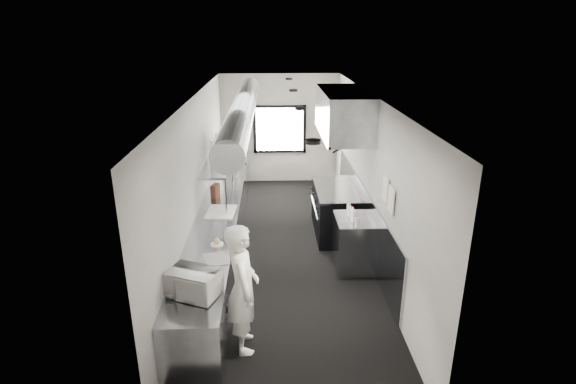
{
  "coord_description": "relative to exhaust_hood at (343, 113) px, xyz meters",
  "views": [
    {
      "loc": [
        -0.23,
        -7.45,
        3.85
      ],
      "look_at": [
        0.05,
        -0.2,
        1.2
      ],
      "focal_mm": 28.04,
      "sensor_mm": 36.0,
      "label": 1
    }
  ],
  "objects": [
    {
      "name": "wall_right",
      "position": [
        0.4,
        -0.7,
        -0.99
      ],
      "size": [
        0.02,
        8.0,
        2.8
      ],
      "primitive_type": "cube",
      "color": "beige",
      "rests_on": "floor"
    },
    {
      "name": "deli_tub_b",
      "position": [
        -2.39,
        -3.33,
        -1.45
      ],
      "size": [
        0.14,
        0.14,
        0.09
      ],
      "primitive_type": "cylinder",
      "rotation": [
        0.0,
        0.0,
        -0.1
      ],
      "color": "#B7BFB0",
      "rests_on": "prep_counter"
    },
    {
      "name": "pass_shelf",
      "position": [
        -2.29,
        0.3,
        -0.86
      ],
      "size": [
        0.45,
        3.0,
        0.68
      ],
      "color": "gray",
      "rests_on": "prep_counter"
    },
    {
      "name": "squeeze_bottle_d",
      "position": [
        -0.03,
        -1.26,
        -1.4
      ],
      "size": [
        0.08,
        0.08,
        0.17
      ],
      "primitive_type": "cylinder",
      "rotation": [
        0.0,
        0.0,
        0.42
      ],
      "color": "silver",
      "rests_on": "bottle_station"
    },
    {
      "name": "wall_front",
      "position": [
        -1.1,
        -4.7,
        -0.99
      ],
      "size": [
        3.0,
        0.02,
        2.8
      ],
      "primitive_type": "cube",
      "color": "beige",
      "rests_on": "floor"
    },
    {
      "name": "plate_stack_d",
      "position": [
        -2.28,
        0.95,
        -0.65
      ],
      "size": [
        0.28,
        0.28,
        0.34
      ],
      "primitive_type": "cylinder",
      "rotation": [
        0.0,
        0.0,
        -0.3
      ],
      "color": "white",
      "rests_on": "pass_shelf"
    },
    {
      "name": "wall_back",
      "position": [
        -1.1,
        3.3,
        -0.99
      ],
      "size": [
        3.0,
        0.02,
        2.8
      ],
      "primitive_type": "cube",
      "color": "beige",
      "rests_on": "floor"
    },
    {
      "name": "squeeze_bottle_c",
      "position": [
        -0.01,
        -1.37,
        -1.4
      ],
      "size": [
        0.08,
        0.08,
        0.18
      ],
      "primitive_type": "cylinder",
      "rotation": [
        0.0,
        0.0,
        -0.41
      ],
      "color": "silver",
      "rests_on": "bottle_station"
    },
    {
      "name": "floor",
      "position": [
        -1.1,
        -0.7,
        -2.39
      ],
      "size": [
        3.0,
        8.0,
        0.01
      ],
      "primitive_type": "cube",
      "color": "black",
      "rests_on": "ground"
    },
    {
      "name": "cutting_board",
      "position": [
        -2.19,
        -1.04,
        -1.48
      ],
      "size": [
        0.51,
        0.65,
        0.02
      ],
      "primitive_type": "cube",
      "rotation": [
        0.0,
        0.0,
        -0.07
      ],
      "color": "silver",
      "rests_on": "prep_counter"
    },
    {
      "name": "exhaust_hood",
      "position": [
        0.0,
        0.0,
        0.0
      ],
      "size": [
        0.81,
        2.2,
        0.88
      ],
      "color": "gray",
      "rests_on": "ceiling"
    },
    {
      "name": "wall_left",
      "position": [
        -2.6,
        -0.7,
        -0.99
      ],
      "size": [
        0.02,
        8.0,
        2.8
      ],
      "primitive_type": "cube",
      "color": "beige",
      "rests_on": "floor"
    },
    {
      "name": "far_work_table",
      "position": [
        -2.25,
        2.5,
        -1.94
      ],
      "size": [
        0.7,
        1.2,
        0.9
      ],
      "primitive_type": "cube",
      "color": "gray",
      "rests_on": "floor"
    },
    {
      "name": "bottle_station",
      "position": [
        0.05,
        -1.4,
        -1.94
      ],
      "size": [
        0.65,
        0.8,
        0.9
      ],
      "primitive_type": "cube",
      "color": "gray",
      "rests_on": "floor"
    },
    {
      "name": "deli_tub_a",
      "position": [
        -2.35,
        -3.43,
        -1.44
      ],
      "size": [
        0.17,
        0.17,
        0.1
      ],
      "primitive_type": "cylinder",
      "rotation": [
        0.0,
        0.0,
        -0.32
      ],
      "color": "#B7BFB0",
      "rests_on": "prep_counter"
    },
    {
      "name": "wall_cladding",
      "position": [
        0.38,
        -0.4,
        -1.84
      ],
      "size": [
        0.03,
        5.5,
        1.1
      ],
      "primitive_type": "cube",
      "color": "gray",
      "rests_on": "wall_right"
    },
    {
      "name": "plate_stack_b",
      "position": [
        -2.32,
        0.01,
        -0.65
      ],
      "size": [
        0.32,
        0.32,
        0.35
      ],
      "primitive_type": "cylinder",
      "rotation": [
        0.0,
        0.0,
        -0.22
      ],
      "color": "white",
      "rests_on": "pass_shelf"
    },
    {
      "name": "line_cook",
      "position": [
        -1.7,
        -3.36,
        -1.54
      ],
      "size": [
        0.5,
        0.67,
        1.7
      ],
      "primitive_type": "imported",
      "rotation": [
        0.0,
        0.0,
        1.72
      ],
      "color": "white",
      "rests_on": "floor"
    },
    {
      "name": "knife_block",
      "position": [
        -2.37,
        -0.29,
        -1.37
      ],
      "size": [
        0.16,
        0.25,
        0.25
      ],
      "primitive_type": "cube",
      "rotation": [
        0.0,
        0.0,
        -0.28
      ],
      "color": "#552C1E",
      "rests_on": "prep_counter"
    },
    {
      "name": "range",
      "position": [
        -0.06,
        0.0,
        -1.92
      ],
      "size": [
        0.88,
        1.6,
        0.94
      ],
      "color": "black",
      "rests_on": "floor"
    },
    {
      "name": "ceiling",
      "position": [
        -1.1,
        -0.7,
        0.41
      ],
      "size": [
        3.0,
        8.0,
        0.01
      ],
      "primitive_type": "cube",
      "color": "silver",
      "rests_on": "wall_back"
    },
    {
      "name": "small_plate",
      "position": [
        -2.13,
        -2.26,
        -1.48
      ],
      "size": [
        0.2,
        0.2,
        0.02
      ],
      "primitive_type": "cylinder",
      "rotation": [
        0.0,
        0.0,
        -0.03
      ],
      "color": "white",
      "rests_on": "prep_counter"
    },
    {
      "name": "notice_sheet_a",
      "position": [
        0.37,
        -1.9,
        -0.79
      ],
      "size": [
        0.02,
        0.28,
        0.38
      ],
      "primitive_type": "cube",
      "color": "white",
      "rests_on": "wall_right"
    },
    {
      "name": "squeeze_bottle_b",
      "position": [
        -0.01,
        -1.5,
        -1.39
      ],
      "size": [
        0.08,
        0.08,
        0.2
      ],
      "primitive_type": "cylinder",
      "rotation": [
        0.0,
        0.0,
        -0.18
      ],
      "color": "silver",
      "rests_on": "bottle_station"
    },
    {
      "name": "microwave",
      "position": [
        -2.25,
        -3.56,
        -1.33
      ],
      "size": [
        0.65,
        0.58,
        0.32
      ],
      "primitive_type": "imported",
      "rotation": [
        0.0,
        0.0,
        -0.39
      ],
      "color": "white",
      "rests_on": "prep_counter"
    },
    {
      "name": "pastry",
      "position": [
        -2.13,
        -2.26,
        -1.43
      ],
      "size": [
        0.09,
        0.09,
        0.09
      ],
      "primitive_type": "sphere",
      "color": "#DBBA73",
      "rests_on": "small_plate"
    },
    {
      "name": "prep_counter",
      "position": [
        -2.25,
        -1.2,
        -1.94
      ],
      "size": [
        0.7,
        6.0,
        0.9
      ],
      "primitive_type": "cube",
      "color": "gray",
      "rests_on": "floor"
    },
    {
      "name": "plate_stack_a",
      "position": [
        -2.3,
        -0.52,
        -0.69
      ],
      "size": [
        0.24,
        0.24,
        0.25
      ],
      "primitive_type": "cylinder",
      "rotation": [
        0.0,
        0.0,
        -0.13
      ],
      "color": "white",
      "rests_on": "pass_shelf"
    },
    {
      "name": "notice_sheet_b",
      "position": [
        0.37,
        -2.25,
        -0.84
      ],
      "size": [
        0.02,
        0.28,
        0.38
      ],
      "primitive_type": "cube",
      "color": "white",
      "rests_on": "wall_right"
    },
    {
      "name": "squeeze_bottle_e",
      "position": [
        -0.02,
        -1.14,
        -1.4
      ],
      "size": [
        0.07,
        0.07,
        0.18
      ],
      "primitive_type": "cylinder",
      "rotation": [
        0.0,
        0.0,
        -0.21
      ],
      "color": "silver",
      "rests_on": "bottle_station"
    },
    {
      "name": "newspaper",
      "position": [
        -2.09,
        -2.7,
        -1.49
      ],
      "size": [
        0.41,
        0.46,
        0.01
      ],
      "primitive_type": "cube",
      "rotation": [
        0.0,
        0.0,
        0.32
      ],
      "color": "silver",
      "rests_on": "prep_counter"
    },
    {
      "name": "plate_stack_c",
      "position": [
        -2.27,
        0.38,
        -0.63
      ],
      "size": [
        0.35,
        0.35,
        0.38
      ],
      "primitive_type": "cylinder",
      "rotation": [
        0.0,
        0.0,
        0.39
      ],
      "color": "white",
      "rests_on": "pass_shelf"
    },
    {
      "name": "squeeze_bottle_a",
      "position": [
        0.01,
        -1.72,
        -1.41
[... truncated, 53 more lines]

